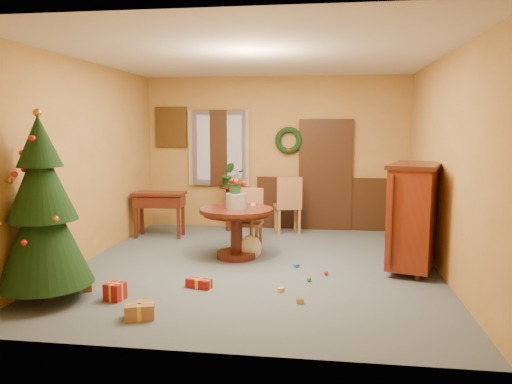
% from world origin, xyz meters
% --- Properties ---
extents(room_envelope, '(5.50, 5.50, 5.50)m').
position_xyz_m(room_envelope, '(0.21, 2.70, 1.12)').
color(room_envelope, '#384851').
rests_on(room_envelope, ground).
extents(dining_table, '(1.10, 1.10, 0.75)m').
position_xyz_m(dining_table, '(-0.35, 0.41, 0.53)').
color(dining_table, black).
rests_on(dining_table, floor).
extents(urn, '(0.31, 0.31, 0.23)m').
position_xyz_m(urn, '(-0.35, 0.41, 0.87)').
color(urn, slate).
rests_on(urn, dining_table).
extents(centerpiece_plant, '(0.32, 0.28, 0.36)m').
position_xyz_m(centerpiece_plant, '(-0.35, 0.41, 1.16)').
color(centerpiece_plant, '#1E4C23').
rests_on(centerpiece_plant, urn).
extents(chair_near, '(0.45, 0.45, 0.99)m').
position_xyz_m(chair_near, '(-0.23, 0.85, 0.53)').
color(chair_near, '#905F39').
rests_on(chair_near, floor).
extents(chair_far, '(0.56, 0.56, 1.06)m').
position_xyz_m(chair_far, '(0.29, 2.24, 0.57)').
color(chair_far, '#905F39').
rests_on(chair_far, floor).
extents(guitar, '(0.37, 0.53, 0.77)m').
position_xyz_m(guitar, '(-0.14, 0.42, 0.40)').
color(guitar, beige).
rests_on(guitar, floor).
extents(plant_stand, '(0.33, 0.33, 0.85)m').
position_xyz_m(plant_stand, '(-0.85, 2.33, 0.53)').
color(plant_stand, black).
rests_on(plant_stand, floor).
extents(stand_plant, '(0.30, 0.27, 0.45)m').
position_xyz_m(stand_plant, '(-0.85, 2.33, 1.07)').
color(stand_plant, '#19471E').
rests_on(stand_plant, plant_stand).
extents(christmas_tree, '(1.04, 1.04, 2.16)m').
position_xyz_m(christmas_tree, '(-2.15, -1.70, 1.02)').
color(christmas_tree, '#382111').
rests_on(christmas_tree, floor).
extents(writing_desk, '(0.92, 0.48, 0.81)m').
position_xyz_m(writing_desk, '(-1.96, 1.65, 0.61)').
color(writing_desk, black).
rests_on(writing_desk, floor).
extents(sideboard, '(0.92, 1.28, 1.47)m').
position_xyz_m(sideboard, '(2.15, 0.11, 0.79)').
color(sideboard, '#551909').
rests_on(sideboard, floor).
extents(gift_a, '(0.35, 0.30, 0.16)m').
position_xyz_m(gift_a, '(-0.91, -2.07, 0.08)').
color(gift_a, brown).
rests_on(gift_a, floor).
extents(gift_b, '(0.23, 0.23, 0.20)m').
position_xyz_m(gift_b, '(-1.39, -1.58, 0.10)').
color(gift_b, maroon).
rests_on(gift_b, floor).
extents(gift_c, '(0.28, 0.22, 0.14)m').
position_xyz_m(gift_c, '(-1.91, -1.33, 0.07)').
color(gift_c, brown).
rests_on(gift_c, floor).
extents(gift_d, '(0.33, 0.20, 0.11)m').
position_xyz_m(gift_d, '(-0.55, -1.04, 0.06)').
color(gift_d, maroon).
rests_on(gift_d, floor).
extents(toy_a, '(0.09, 0.09, 0.05)m').
position_xyz_m(toy_a, '(0.57, 0.01, 0.03)').
color(toy_a, blue).
rests_on(toy_a, floor).
extents(toy_b, '(0.06, 0.06, 0.06)m').
position_xyz_m(toy_b, '(0.77, -0.61, 0.03)').
color(toy_b, '#227D35').
rests_on(toy_b, floor).
extents(toy_c, '(0.09, 0.09, 0.05)m').
position_xyz_m(toy_c, '(0.46, -1.05, 0.03)').
color(toy_c, gold).
rests_on(toy_c, floor).
extents(toy_d, '(0.06, 0.06, 0.06)m').
position_xyz_m(toy_d, '(0.99, -0.30, 0.03)').
color(toy_d, red).
rests_on(toy_d, floor).
extents(toy_e, '(0.08, 0.06, 0.05)m').
position_xyz_m(toy_e, '(0.70, -1.42, 0.03)').
color(toy_e, '#C57E2E').
rests_on(toy_e, floor).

